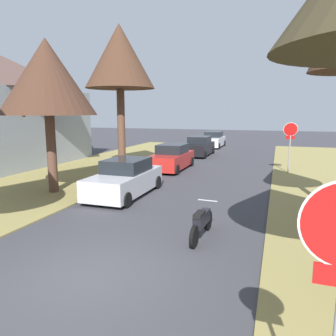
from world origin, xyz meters
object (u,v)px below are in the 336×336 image
Objects in this scene: stop_sign_far at (290,137)px; parked_motorcycle at (202,222)px; parked_sedan_white at (213,140)px; parked_sedan_silver at (125,179)px; parked_sedan_red at (171,158)px; street_tree_left_mid_a at (47,78)px; parked_sedan_black at (199,147)px; street_tree_left_mid_b at (120,57)px.

parked_motorcycle is (-2.60, -11.38, -1.68)m from stop_sign_far.
parked_sedan_white is at bearing 118.23° from stop_sign_far.
parked_motorcycle is at bearing -102.85° from stop_sign_far.
parked_sedan_silver is 6.77m from parked_sedan_red.
stop_sign_far reaches higher than parked_sedan_white.
parked_sedan_black is (3.23, 14.42, -4.28)m from street_tree_left_mid_a.
street_tree_left_mid_b reaches higher than parked_sedan_red.
parked_sedan_red is (-0.11, 6.77, 0.00)m from parked_sedan_silver.
parked_sedan_black is (2.96, 8.16, -6.02)m from street_tree_left_mid_b.
parked_motorcycle is at bearing -41.47° from parked_sedan_silver.
parked_sedan_white is (3.13, 21.21, -4.28)m from street_tree_left_mid_a.
parked_sedan_black and parked_sedan_white have the same top height.
parked_sedan_black is 2.14× the size of parked_motorcycle.
parked_sedan_black is at bearing 138.07° from stop_sign_far.
parked_sedan_silver is 1.00× the size of parked_sedan_black.
parked_sedan_red is 1.00× the size of parked_sedan_white.
street_tree_left_mid_b is 16.38m from parked_sedan_white.
street_tree_left_mid_a is 15.38m from parked_sedan_black.
parked_motorcycle is at bearing -67.55° from parked_sedan_red.
street_tree_left_mid_a is at bearing -112.93° from parked_sedan_red.
stop_sign_far reaches higher than parked_sedan_red.
parked_sedan_white is 24.70m from parked_motorcycle.
street_tree_left_mid_b is 1.96× the size of parked_sedan_silver.
street_tree_left_mid_a is at bearing -102.63° from parked_sedan_black.
parked_motorcycle is (4.23, -3.74, -0.24)m from parked_sedan_silver.
street_tree_left_mid_b is (0.27, 6.25, 1.75)m from street_tree_left_mid_a.
parked_sedan_silver is 13.78m from parked_sedan_black.
parked_sedan_red is at bearing 112.45° from parked_motorcycle.
parked_sedan_black reaches higher than parked_motorcycle.
street_tree_left_mid_a is at bearing -98.39° from parked_sedan_white.
stop_sign_far reaches higher than parked_sedan_black.
parked_motorcycle is at bearing -79.87° from parked_sedan_white.
street_tree_left_mid_b is at bearing -109.95° from parked_sedan_black.
parked_sedan_silver is 2.14× the size of parked_motorcycle.
stop_sign_far is 0.67× the size of parked_sedan_white.
street_tree_left_mid_a reaches higher than parked_motorcycle.
stop_sign_far is 13.34m from street_tree_left_mid_a.
parked_sedan_red reaches higher than parked_motorcycle.
parked_sedan_black is 6.79m from parked_sedan_white.
street_tree_left_mid_b reaches higher than parked_sedan_white.
parked_sedan_black is at bearing 77.37° from street_tree_left_mid_a.
street_tree_left_mid_a is 1.50× the size of parked_sedan_white.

